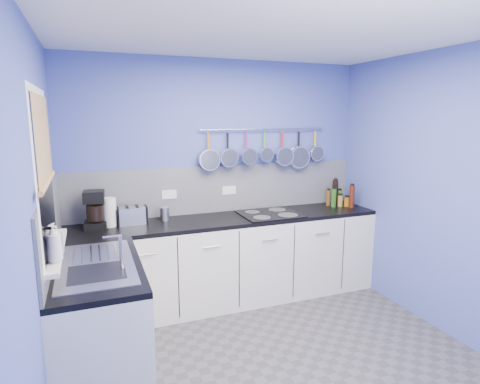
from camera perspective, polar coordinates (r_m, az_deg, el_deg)
floor at (r=3.43m, az=5.73°, el=-23.45°), size 3.20×3.00×0.02m
ceiling at (r=2.90m, az=6.74°, el=22.51°), size 3.20×3.00×0.02m
wall_back at (r=4.29m, az=-3.00°, el=1.82°), size 3.20×0.02×2.50m
wall_front at (r=1.78m, az=29.47°, el=-12.72°), size 3.20×0.02×2.50m
wall_left at (r=2.63m, az=-27.03°, el=-5.14°), size 0.02×3.00×2.50m
wall_right at (r=3.91m, az=27.72°, el=-0.30°), size 0.02×3.00×2.50m
backsplash_back at (r=4.29m, az=-2.90°, el=0.46°), size 3.20×0.02×0.50m
backsplash_left at (r=3.23m, az=-25.43°, el=-4.04°), size 0.02×1.80×0.50m
cabinet_run_back at (r=4.21m, az=-1.57°, el=-9.88°), size 3.20×0.60×0.86m
worktop_back at (r=4.08m, az=-1.61°, el=-3.96°), size 3.20×0.60×0.04m
cabinet_run_left at (r=3.19m, az=-19.34°, el=-17.66°), size 0.60×1.20×0.86m
worktop_left at (r=3.01m, az=-19.88°, el=-10.07°), size 0.60×1.20×0.04m
window_frame at (r=2.86m, az=-26.25°, el=2.29°), size 0.01×1.00×1.10m
window_glass at (r=2.86m, az=-26.15°, el=2.29°), size 0.01×0.90×1.00m
bamboo_blind at (r=2.84m, az=-26.36°, el=6.80°), size 0.01×0.90×0.55m
window_sill at (r=2.97m, az=-24.93°, el=-7.55°), size 0.10×0.98×0.03m
sink_unit at (r=3.00m, az=-19.91°, el=-9.64°), size 0.50×0.95×0.01m
mixer_tap at (r=2.79m, az=-16.68°, el=-8.22°), size 0.12×0.08×0.26m
socket_left at (r=4.14m, az=-10.09°, el=-0.34°), size 0.15×0.01×0.09m
socket_right at (r=4.31m, az=-1.58°, el=0.25°), size 0.15×0.01×0.09m
pot_rail at (r=4.36m, az=3.51°, el=8.96°), size 1.45×0.02×0.02m
soap_bottle_a at (r=2.66m, az=-25.12°, el=-6.62°), size 0.12×0.12×0.24m
soap_bottle_b at (r=2.86m, az=-24.80°, el=-6.11°), size 0.09×0.09×0.17m
paper_towel at (r=3.91m, az=-18.16°, el=-2.77°), size 0.15×0.15×0.27m
coffee_maker at (r=3.89m, az=-20.08°, el=-2.42°), size 0.21×0.23×0.35m
toaster at (r=3.95m, az=-15.17°, el=-3.26°), size 0.27×0.16×0.17m
canister at (r=4.02m, az=-10.75°, el=-3.08°), size 0.11×0.11×0.13m
hob at (r=4.21m, az=4.29°, el=-3.15°), size 0.61×0.54×0.01m
pan_0 at (r=4.15m, az=-4.53°, el=5.97°), size 0.23×0.08×0.42m
pan_1 at (r=4.21m, az=-1.75°, el=6.25°), size 0.20×0.09×0.39m
pan_2 at (r=4.28m, az=0.94°, el=6.49°), size 0.18×0.12×0.37m
pan_3 at (r=4.36m, az=3.54°, el=6.68°), size 0.16×0.10×0.35m
pan_4 at (r=4.46m, az=6.03°, el=6.38°), size 0.21×0.11×0.40m
pan_5 at (r=4.56m, az=8.41°, el=6.16°), size 0.25×0.07×0.44m
pan_6 at (r=4.66m, az=10.71°, el=6.67°), size 0.17×0.09×0.36m
condiment_0 at (r=4.82m, az=14.10°, el=-0.72°), size 0.06×0.06×0.17m
condiment_1 at (r=4.75m, az=13.46°, el=-0.09°), size 0.07×0.07×0.29m
condiment_2 at (r=4.72m, az=12.54°, el=-0.82°), size 0.05×0.05×0.18m
condiment_3 at (r=4.72m, az=15.05°, el=-1.36°), size 0.06×0.06×0.11m
condiment_4 at (r=4.70m, az=14.14°, el=-1.25°), size 0.06×0.06×0.13m
condiment_5 at (r=4.65m, az=13.27°, el=-0.81°), size 0.06×0.06×0.21m
condiment_6 at (r=4.67m, az=15.73°, el=-0.63°), size 0.06×0.06×0.25m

